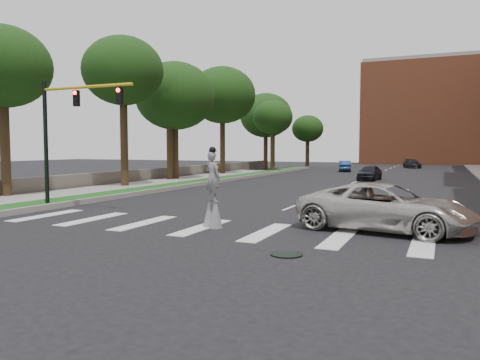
# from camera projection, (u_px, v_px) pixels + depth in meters

# --- Properties ---
(ground_plane) EXTENTS (160.00, 160.00, 0.00)m
(ground_plane) POSITION_uv_depth(u_px,v_px,m) (221.00, 235.00, 16.03)
(ground_plane) COLOR black
(ground_plane) RESTS_ON ground
(grass_median) EXTENTS (2.00, 60.00, 0.25)m
(grass_median) POSITION_uv_depth(u_px,v_px,m) (202.00, 182.00, 38.90)
(grass_median) COLOR #144916
(grass_median) RESTS_ON ground
(median_curb) EXTENTS (0.20, 60.00, 0.28)m
(median_curb) POSITION_uv_depth(u_px,v_px,m) (213.00, 182.00, 38.48)
(median_curb) COLOR gray
(median_curb) RESTS_ON ground
(sidewalk_left) EXTENTS (4.00, 60.00, 0.18)m
(sidewalk_left) POSITION_uv_depth(u_px,v_px,m) (90.00, 191.00, 30.95)
(sidewalk_left) COLOR gray
(sidewalk_left) RESTS_ON ground
(stone_wall) EXTENTS (0.50, 56.00, 1.10)m
(stone_wall) POSITION_uv_depth(u_px,v_px,m) (159.00, 174.00, 42.89)
(stone_wall) COLOR #5A554D
(stone_wall) RESTS_ON ground
(manhole) EXTENTS (0.90, 0.90, 0.04)m
(manhole) POSITION_uv_depth(u_px,v_px,m) (286.00, 254.00, 13.00)
(manhole) COLOR black
(manhole) RESTS_ON ground
(building_backdrop) EXTENTS (26.00, 14.00, 18.00)m
(building_backdrop) POSITION_uv_depth(u_px,v_px,m) (439.00, 114.00, 84.34)
(building_backdrop) COLOR #A65634
(building_backdrop) RESTS_ON ground
(traffic_signal) EXTENTS (5.30, 0.23, 6.20)m
(traffic_signal) POSITION_uv_depth(u_px,v_px,m) (64.00, 123.00, 22.38)
(traffic_signal) COLOR black
(traffic_signal) RESTS_ON ground
(stilt_performer) EXTENTS (0.82, 0.67, 3.03)m
(stilt_performer) POSITION_uv_depth(u_px,v_px,m) (213.00, 195.00, 17.41)
(stilt_performer) COLOR #302113
(stilt_performer) RESTS_ON ground
(suv_crossing) EXTENTS (6.56, 3.87, 1.71)m
(suv_crossing) POSITION_uv_depth(u_px,v_px,m) (385.00, 207.00, 16.69)
(suv_crossing) COLOR beige
(suv_crossing) RESTS_ON ground
(car_near) EXTENTS (2.00, 4.21, 1.39)m
(car_near) POSITION_uv_depth(u_px,v_px,m) (370.00, 173.00, 42.60)
(car_near) COLOR black
(car_near) RESTS_ON ground
(car_mid) EXTENTS (2.22, 4.27, 1.34)m
(car_mid) POSITION_uv_depth(u_px,v_px,m) (345.00, 166.00, 58.17)
(car_mid) COLOR navy
(car_mid) RESTS_ON ground
(car_far) EXTENTS (3.03, 4.79, 1.29)m
(car_far) POSITION_uv_depth(u_px,v_px,m) (412.00, 164.00, 67.96)
(car_far) COLOR black
(car_far) RESTS_ON ground
(tree_1) EXTENTS (5.55, 5.55, 10.00)m
(tree_1) POSITION_uv_depth(u_px,v_px,m) (2.00, 67.00, 26.82)
(tree_1) COLOR #302113
(tree_1) RESTS_ON ground
(tree_2) EXTENTS (5.88, 5.88, 11.06)m
(tree_2) POSITION_uv_depth(u_px,v_px,m) (123.00, 72.00, 33.95)
(tree_2) COLOR #302113
(tree_2) RESTS_ON ground
(tree_3) EXTENTS (5.78, 5.78, 10.41)m
(tree_3) POSITION_uv_depth(u_px,v_px,m) (169.00, 92.00, 41.14)
(tree_3) COLOR #302113
(tree_3) RESTS_ON ground
(tree_4) EXTENTS (7.19, 7.19, 11.68)m
(tree_4) POSITION_uv_depth(u_px,v_px,m) (222.00, 95.00, 50.37)
(tree_4) COLOR #302113
(tree_4) RESTS_ON ground
(tree_5) EXTENTS (6.98, 6.98, 10.25)m
(tree_5) POSITION_uv_depth(u_px,v_px,m) (266.00, 116.00, 62.66)
(tree_5) COLOR #302113
(tree_5) RESTS_ON ground
(tree_6) EXTENTS (4.82, 4.82, 8.65)m
(tree_6) POSITION_uv_depth(u_px,v_px,m) (273.00, 118.00, 56.32)
(tree_6) COLOR #302113
(tree_6) RESTS_ON ground
(tree_7) EXTENTS (4.56, 4.56, 7.65)m
(tree_7) POSITION_uv_depth(u_px,v_px,m) (308.00, 129.00, 67.78)
(tree_7) COLOR #302113
(tree_7) RESTS_ON ground
(tree_8) EXTENTS (7.15, 7.15, 10.64)m
(tree_8) POSITION_uv_depth(u_px,v_px,m) (175.00, 96.00, 41.88)
(tree_8) COLOR #302113
(tree_8) RESTS_ON ground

